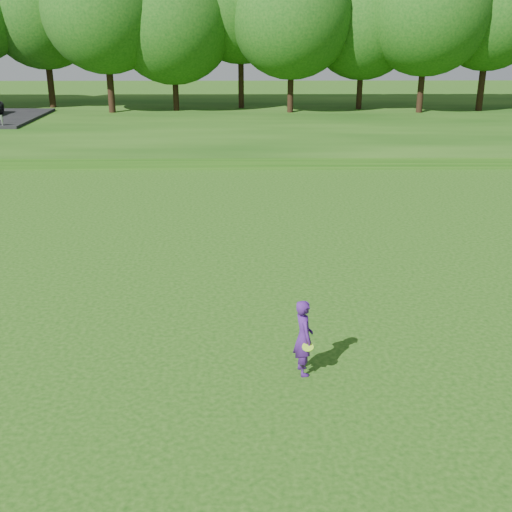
{
  "coord_description": "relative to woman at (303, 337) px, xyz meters",
  "views": [
    {
      "loc": [
        3.28,
        -14.04,
        7.45
      ],
      "look_at": [
        3.46,
        2.51,
        1.3
      ],
      "focal_mm": 45.0,
      "sensor_mm": 36.0,
      "label": 1
    }
  ],
  "objects": [
    {
      "name": "walking_path",
      "position": [
        -4.46,
        21.49,
        -0.86
      ],
      "size": [
        130.0,
        1.6,
        0.04
      ],
      "primitive_type": "cube",
      "color": "gray",
      "rests_on": "ground"
    },
    {
      "name": "ground",
      "position": [
        -4.46,
        1.49,
        -0.88
      ],
      "size": [
        140.0,
        140.0,
        0.0
      ],
      "primitive_type": "plane",
      "color": "#16450D",
      "rests_on": "ground"
    },
    {
      "name": "berm",
      "position": [
        -4.46,
        35.49,
        -0.58
      ],
      "size": [
        130.0,
        30.0,
        0.6
      ],
      "primitive_type": "cube",
      "color": "#16450D",
      "rests_on": "ground"
    },
    {
      "name": "treeline",
      "position": [
        -4.46,
        39.49,
        7.22
      ],
      "size": [
        104.0,
        7.0,
        15.0
      ],
      "primitive_type": null,
      "color": "#104510",
      "rests_on": "berm"
    },
    {
      "name": "woman",
      "position": [
        0.0,
        0.0,
        0.0
      ],
      "size": [
        0.55,
        0.75,
        1.76
      ],
      "color": "#4A1B7C",
      "rests_on": "ground"
    }
  ]
}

